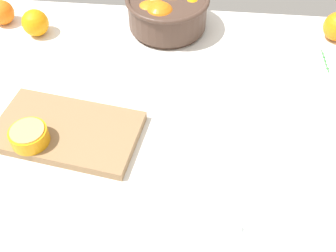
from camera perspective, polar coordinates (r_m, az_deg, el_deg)
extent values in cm
cube|color=white|center=(84.25, -1.93, -1.00)|extent=(120.99, 94.10, 3.00)
cylinder|color=#473328|center=(110.35, -0.07, 14.58)|extent=(19.42, 19.42, 1.20)
cylinder|color=#473328|center=(107.86, -0.08, 16.56)|extent=(21.11, 21.11, 7.81)
sphere|color=orange|center=(107.27, 3.54, 16.86)|extent=(6.62, 6.62, 6.62)
sphere|color=orange|center=(109.28, 0.62, 17.47)|extent=(8.29, 8.29, 8.29)
sphere|color=orange|center=(111.34, -0.02, 18.09)|extent=(8.19, 8.19, 8.19)
sphere|color=orange|center=(108.45, -1.86, 17.10)|extent=(8.24, 8.24, 8.24)
sphere|color=orange|center=(105.24, -2.84, 15.88)|extent=(8.44, 8.44, 8.44)
sphere|color=orange|center=(103.14, -1.19, 15.76)|extent=(8.34, 8.34, 8.34)
sphere|color=orange|center=(104.51, 2.57, 15.41)|extent=(6.40, 6.40, 6.40)
torus|color=white|center=(61.22, 11.93, -16.71)|extent=(3.83, 7.11, 7.20)
cube|color=olive|center=(83.97, -14.76, -0.69)|extent=(32.43, 21.39, 2.11)
cylinder|color=orange|center=(81.65, -19.90, -1.43)|extent=(7.64, 7.64, 3.26)
cylinder|color=#F5B863|center=(80.37, -20.23, -0.62)|extent=(6.72, 6.72, 0.30)
sphere|color=orange|center=(112.27, -19.11, 14.28)|extent=(7.09, 7.09, 7.09)
sphere|color=orange|center=(120.24, -23.46, 15.22)|extent=(6.69, 6.69, 6.69)
cylinder|color=#338537|center=(106.94, 22.31, 8.96)|extent=(0.69, 8.87, 0.30)
sphere|color=#338537|center=(109.05, 22.03, 10.02)|extent=(0.61, 0.61, 0.61)
sphere|color=#338537|center=(107.95, 22.18, 9.53)|extent=(0.73, 0.73, 0.73)
sphere|color=#338537|center=(106.86, 22.34, 9.02)|extent=(0.61, 0.61, 0.61)
sphere|color=#338537|center=(105.77, 22.49, 8.50)|extent=(0.62, 0.62, 0.62)
sphere|color=#338537|center=(104.70, 22.66, 7.97)|extent=(0.75, 0.75, 0.75)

